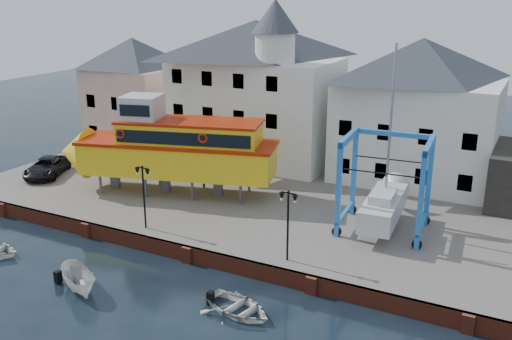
% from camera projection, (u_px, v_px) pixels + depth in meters
% --- Properties ---
extents(ground, '(140.00, 140.00, 0.00)m').
position_uv_depth(ground, '(188.00, 262.00, 34.28)').
color(ground, black).
rests_on(ground, ground).
extents(hardstanding, '(44.00, 22.00, 1.00)m').
position_uv_depth(hardstanding, '(268.00, 198.00, 43.43)').
color(hardstanding, '#6A645D').
rests_on(hardstanding, ground).
extents(quay_wall, '(44.00, 0.47, 1.00)m').
position_uv_depth(quay_wall, '(189.00, 254.00, 34.21)').
color(quay_wall, maroon).
rests_on(quay_wall, ground).
extents(building_pink, '(8.00, 7.00, 10.30)m').
position_uv_depth(building_pink, '(135.00, 92.00, 55.53)').
color(building_pink, tan).
rests_on(building_pink, hardstanding).
extents(building_white_main, '(14.00, 8.30, 14.00)m').
position_uv_depth(building_white_main, '(256.00, 89.00, 49.75)').
color(building_white_main, silver).
rests_on(building_white_main, hardstanding).
extents(building_white_right, '(12.00, 8.00, 11.20)m').
position_uv_depth(building_white_right, '(418.00, 111.00, 44.41)').
color(building_white_right, silver).
rests_on(building_white_right, hardstanding).
extents(lamp_post_left, '(1.12, 0.32, 4.20)m').
position_uv_depth(lamp_post_left, '(143.00, 181.00, 35.78)').
color(lamp_post_left, black).
rests_on(lamp_post_left, hardstanding).
extents(lamp_post_right, '(1.12, 0.32, 4.20)m').
position_uv_depth(lamp_post_right, '(288.00, 208.00, 31.40)').
color(lamp_post_right, black).
rests_on(lamp_post_right, hardstanding).
extents(tour_boat, '(17.23, 8.38, 7.31)m').
position_uv_depth(tour_boat, '(164.00, 148.00, 42.27)').
color(tour_boat, '#59595E').
rests_on(tour_boat, hardstanding).
extents(travel_lift, '(5.78, 7.87, 11.69)m').
position_uv_depth(travel_lift, '(386.00, 198.00, 36.39)').
color(travel_lift, '#1D67B6').
rests_on(travel_lift, hardstanding).
extents(van, '(4.40, 5.81, 1.47)m').
position_uv_depth(van, '(47.00, 167.00, 46.86)').
color(van, black).
rests_on(van, hardstanding).
extents(motorboat_a, '(3.89, 3.04, 1.42)m').
position_uv_depth(motorboat_a, '(80.00, 290.00, 31.13)').
color(motorboat_a, silver).
rests_on(motorboat_a, ground).
extents(motorboat_b, '(4.48, 3.64, 0.81)m').
position_uv_depth(motorboat_b, '(238.00, 312.00, 28.98)').
color(motorboat_b, silver).
rests_on(motorboat_b, ground).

